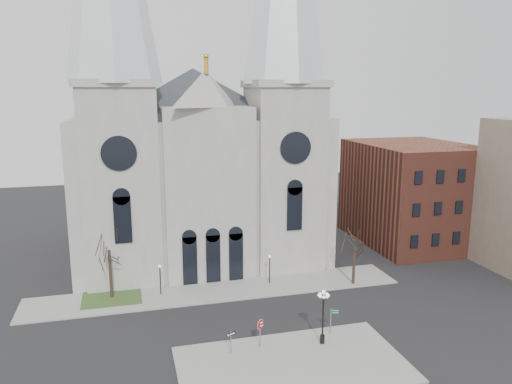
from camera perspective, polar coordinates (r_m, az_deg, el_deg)
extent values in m
plane|color=black|center=(45.29, -1.72, -16.52)|extent=(160.00, 160.00, 0.00)
cube|color=gray|center=(41.81, 4.19, -19.03)|extent=(18.00, 10.00, 0.14)
cube|color=gray|center=(54.99, -4.41, -11.18)|extent=(40.00, 6.00, 0.14)
cube|color=#2F4B20|center=(55.19, -16.14, -11.52)|extent=(6.00, 5.00, 0.18)
cube|color=gray|center=(66.66, -6.92, 0.88)|extent=(30.00, 24.00, 18.00)
pyramid|color=#2D3035|center=(65.55, -7.25, 13.87)|extent=(33.00, 26.40, 6.00)
cube|color=gray|center=(57.32, -15.18, 0.82)|extent=(8.00, 8.00, 22.00)
cylinder|color=black|center=(52.71, -15.40, 4.29)|extent=(3.60, 0.30, 3.60)
cube|color=gray|center=(60.25, 3.18, 1.73)|extent=(8.00, 8.00, 22.00)
cylinder|color=black|center=(55.88, 4.53, 5.07)|extent=(3.60, 0.30, 3.60)
cube|color=gray|center=(56.82, -5.50, -0.20)|extent=(10.00, 5.00, 19.50)
pyramid|color=gray|center=(55.61, -5.74, 11.73)|extent=(11.00, 5.00, 4.00)
cube|color=brown|center=(73.74, 17.34, -0.11)|extent=(14.00, 18.00, 14.00)
cylinder|color=black|center=(54.26, -16.29, -9.05)|extent=(0.32, 0.32, 5.25)
cylinder|color=black|center=(56.95, 11.11, -8.36)|extent=(0.32, 0.32, 4.20)
cylinder|color=black|center=(54.20, -10.88, -9.92)|extent=(0.12, 0.12, 3.00)
sphere|color=white|center=(53.63, -10.94, -8.33)|extent=(0.32, 0.32, 0.32)
cylinder|color=black|center=(56.17, 1.57, -8.92)|extent=(0.12, 0.12, 3.00)
sphere|color=white|center=(55.62, 1.58, -7.38)|extent=(0.32, 0.32, 0.32)
cylinder|color=slate|center=(43.31, 0.47, -15.88)|extent=(0.10, 0.10, 2.45)
cylinder|color=#AB0B14|center=(42.92, 0.47, -14.87)|extent=(0.82, 0.31, 0.85)
cylinder|color=white|center=(42.92, 0.47, -14.87)|extent=(0.87, 0.32, 0.91)
cube|color=white|center=(42.86, 0.47, -14.71)|extent=(0.45, 0.17, 0.11)
cube|color=white|center=(42.98, 0.47, -15.04)|extent=(0.51, 0.19, 0.11)
cylinder|color=black|center=(43.86, 7.65, -14.29)|extent=(0.15, 0.15, 4.27)
cylinder|color=black|center=(44.66, 7.59, -16.32)|extent=(0.41, 0.41, 0.74)
sphere|color=white|center=(42.81, 7.74, -11.21)|extent=(0.30, 0.30, 0.30)
cylinder|color=slate|center=(42.62, -2.88, -16.77)|extent=(0.08, 0.08, 1.94)
cube|color=black|center=(42.28, -2.89, -15.89)|extent=(0.79, 0.39, 0.28)
cylinder|color=slate|center=(45.96, 8.53, -14.36)|extent=(0.10, 0.10, 2.36)
cube|color=#0B5325|center=(45.56, 9.05, -13.21)|extent=(0.64, 0.25, 0.16)
cube|color=#0B5325|center=(45.65, 9.04, -13.45)|extent=(0.64, 0.25, 0.16)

